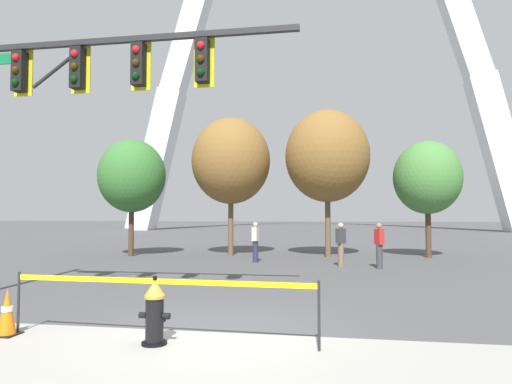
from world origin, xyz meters
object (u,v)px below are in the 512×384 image
at_px(traffic_cone_by_hydrant, 7,312).
at_px(pedestrian_walking_right, 255,242).
at_px(pedestrian_walking_left, 341,244).
at_px(traffic_signal_gantry, 59,98).
at_px(pedestrian_standing_center, 379,245).
at_px(monument_arch, 317,39).
at_px(fire_hydrant, 155,312).

distance_m(traffic_cone_by_hydrant, pedestrian_walking_right, 11.68).
distance_m(traffic_cone_by_hydrant, pedestrian_walking_left, 11.72).
distance_m(traffic_cone_by_hydrant, traffic_signal_gantry, 4.83).
bearing_deg(pedestrian_walking_left, pedestrian_standing_center, -15.60).
distance_m(monument_arch, pedestrian_walking_left, 42.66).
bearing_deg(traffic_cone_by_hydrant, pedestrian_walking_left, 63.39).
bearing_deg(pedestrian_standing_center, fire_hydrant, -111.92).
bearing_deg(traffic_signal_gantry, pedestrian_walking_left, 52.63).
relative_size(traffic_signal_gantry, monument_arch, 0.15).
relative_size(traffic_cone_by_hydrant, pedestrian_walking_right, 0.46).
xyz_separation_m(monument_arch, pedestrian_walking_left, (2.12, -36.60, -21.81)).
height_order(traffic_cone_by_hydrant, monument_arch, monument_arch).
bearing_deg(monument_arch, pedestrian_walking_left, -86.68).
bearing_deg(pedestrian_standing_center, pedestrian_walking_right, 163.17).
bearing_deg(fire_hydrant, traffic_signal_gantry, 141.77).
height_order(traffic_signal_gantry, pedestrian_standing_center, traffic_signal_gantry).
height_order(pedestrian_standing_center, pedestrian_walking_right, same).
relative_size(traffic_cone_by_hydrant, pedestrian_standing_center, 0.46).
bearing_deg(traffic_cone_by_hydrant, traffic_signal_gantry, 108.38).
relative_size(monument_arch, pedestrian_walking_left, 32.88).
xyz_separation_m(pedestrian_walking_left, pedestrian_walking_right, (-3.32, 1.03, 0.00)).
bearing_deg(traffic_cone_by_hydrant, monument_arch, 86.20).
bearing_deg(pedestrian_standing_center, traffic_signal_gantry, -134.25).
bearing_deg(fire_hydrant, pedestrian_standing_center, 68.08).
distance_m(fire_hydrant, pedestrian_standing_center, 10.99).
xyz_separation_m(traffic_cone_by_hydrant, pedestrian_standing_center, (6.56, 10.10, 0.46)).
height_order(traffic_cone_by_hydrant, pedestrian_standing_center, pedestrian_standing_center).
bearing_deg(fire_hydrant, pedestrian_walking_right, 92.65).
relative_size(traffic_signal_gantry, pedestrian_standing_center, 4.92).
distance_m(monument_arch, pedestrian_standing_center, 43.06).
relative_size(traffic_signal_gantry, pedestrian_walking_right, 4.92).
height_order(traffic_signal_gantry, pedestrian_walking_right, traffic_signal_gantry).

